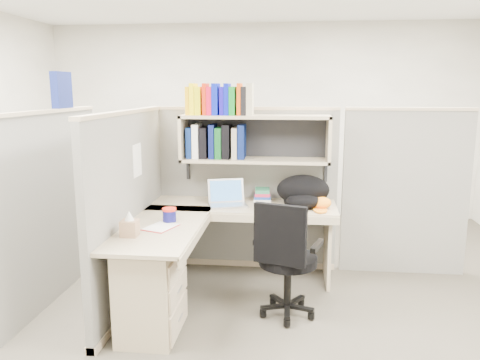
# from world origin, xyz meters

# --- Properties ---
(ground) EXTENTS (6.00, 6.00, 0.00)m
(ground) POSITION_xyz_m (0.00, 0.00, 0.00)
(ground) COLOR #343028
(ground) RESTS_ON ground
(room_shell) EXTENTS (6.00, 6.00, 6.00)m
(room_shell) POSITION_xyz_m (0.00, 0.00, 1.62)
(room_shell) COLOR #ACA79B
(room_shell) RESTS_ON ground
(cubicle) EXTENTS (3.79, 1.84, 1.95)m
(cubicle) POSITION_xyz_m (-0.37, 0.45, 0.91)
(cubicle) COLOR #60605B
(cubicle) RESTS_ON ground
(desk) EXTENTS (1.74, 1.75, 0.73)m
(desk) POSITION_xyz_m (-0.41, -0.29, 0.44)
(desk) COLOR tan
(desk) RESTS_ON ground
(laptop) EXTENTS (0.43, 0.43, 0.25)m
(laptop) POSITION_xyz_m (-0.13, 0.50, 0.85)
(laptop) COLOR #AFAFB4
(laptop) RESTS_ON desk
(backpack) EXTENTS (0.56, 0.48, 0.29)m
(backpack) POSITION_xyz_m (0.56, 0.56, 0.87)
(backpack) COLOR black
(backpack) RESTS_ON desk
(orange_cap) EXTENTS (0.21, 0.24, 0.11)m
(orange_cap) POSITION_xyz_m (0.72, 0.50, 0.78)
(orange_cap) COLOR orange
(orange_cap) RESTS_ON desk
(snack_canister) EXTENTS (0.12, 0.12, 0.11)m
(snack_canister) POSITION_xyz_m (-0.54, -0.07, 0.79)
(snack_canister) COLOR #0F0E56
(snack_canister) RESTS_ON desk
(tissue_box) EXTENTS (0.12, 0.12, 0.19)m
(tissue_box) POSITION_xyz_m (-0.73, -0.47, 0.83)
(tissue_box) COLOR #A67F5E
(tissue_box) RESTS_ON desk
(mouse) EXTENTS (0.11, 0.09, 0.04)m
(mouse) POSITION_xyz_m (0.24, 0.36, 0.75)
(mouse) COLOR #7F8EB4
(mouse) RESTS_ON desk
(paper_cup) EXTENTS (0.07, 0.07, 0.09)m
(paper_cup) POSITION_xyz_m (-0.04, 0.69, 0.77)
(paper_cup) COLOR white
(paper_cup) RESTS_ON desk
(book_stack) EXTENTS (0.18, 0.24, 0.11)m
(book_stack) POSITION_xyz_m (0.17, 0.78, 0.79)
(book_stack) COLOR gray
(book_stack) RESTS_ON desk
(loose_paper) EXTENTS (0.27, 0.30, 0.00)m
(loose_paper) POSITION_xyz_m (-0.57, -0.22, 0.73)
(loose_paper) COLOR silver
(loose_paper) RESTS_ON desk
(task_chair) EXTENTS (0.55, 0.51, 0.97)m
(task_chair) POSITION_xyz_m (0.42, -0.20, 0.34)
(task_chair) COLOR black
(task_chair) RESTS_ON ground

